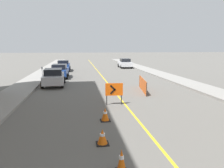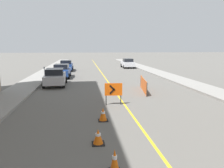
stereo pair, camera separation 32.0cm
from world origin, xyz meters
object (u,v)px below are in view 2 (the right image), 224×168
Objects in this scene: parked_car_curb_near at (55,77)px; parked_car_opposite_side at (128,63)px; parked_car_curb_mid at (62,71)px; traffic_cone_fourth at (115,160)px; parked_car_curb_far at (66,65)px; parking_meter_far_curb at (44,70)px; traffic_cone_fifth at (98,137)px; arrow_barricade_primary at (113,90)px; traffic_cone_farthest at (103,114)px.

parked_car_opposite_side is (10.18, 16.35, 0.00)m from parked_car_curb_near.
parked_car_curb_mid is 1.00× the size of parked_car_opposite_side.
parked_car_curb_far is (-3.37, 27.65, 0.46)m from traffic_cone_fourth.
parked_car_opposite_side reaches higher than traffic_cone_fourth.
parked_car_curb_mid and parked_car_curb_far have the same top height.
parking_meter_far_curb is (-1.66, 4.11, 0.26)m from parked_car_curb_near.
traffic_cone_fifth is 30.15m from parked_car_opposite_side.
parked_car_opposite_side reaches higher than arrow_barricade_primary.
traffic_cone_fourth is at bearing -94.43° from arrow_barricade_primary.
parking_meter_far_curb is (-5.10, 18.91, 0.73)m from traffic_cone_fourth.
parked_car_curb_far is (-4.35, 20.35, -0.12)m from arrow_barricade_primary.
parked_car_curb_far is at bearing 105.22° from arrow_barricade_primary.
arrow_barricade_primary is at bearing -78.65° from parked_car_curb_far.
parked_car_opposite_side is at bearing 75.98° from traffic_cone_farthest.
parked_car_curb_near is 1.01× the size of parked_car_opposite_side.
parked_car_curb_mid reaches higher than traffic_cone_farthest.
traffic_cone_fourth reaches higher than traffic_cone_farthest.
traffic_cone_fifth is 25.97m from parked_car_curb_far.
parked_car_curb_mid is 2.17m from parking_meter_far_curb.
parking_meter_far_curb is at bearing 105.57° from traffic_cone_fifth.
traffic_cone_fourth is 15.20m from parked_car_curb_near.
parked_car_curb_near is at bearing -89.86° from parked_car_curb_mid.
traffic_cone_farthest is 0.15× the size of parked_car_curb_far.
arrow_barricade_primary reaches higher than traffic_cone_farthest.
parked_car_opposite_side is (10.12, 3.51, 0.00)m from parked_car_curb_far.
parked_car_curb_near reaches higher than arrow_barricade_primary.
parked_car_curb_far is 1.00× the size of parked_car_opposite_side.
parked_car_curb_near is 4.44m from parking_meter_far_curb.
parked_car_curb_near is at bearing -120.66° from parked_car_opposite_side.
traffic_cone_fourth reaches higher than traffic_cone_fifth.
traffic_cone_fifth is 0.13× the size of parked_car_curb_mid.
traffic_cone_fifth is 18.54m from parked_car_curb_mid.
arrow_barricade_primary is 0.31× the size of parked_car_curb_far.
parked_car_curb_far is (-0.04, 7.50, 0.00)m from parked_car_curb_mid.
arrow_barricade_primary is 24.54m from parked_car_opposite_side.
traffic_cone_fourth is at bearing -100.95° from parked_car_opposite_side.
arrow_barricade_primary is at bearing 72.57° from traffic_cone_farthest.
traffic_cone_fifth is at bearing -100.48° from arrow_barricade_primary.
parked_car_curb_near is 12.84m from parked_car_curb_far.
parked_car_curb_near is 5.34m from parked_car_curb_mid.
parked_car_curb_near is 1.01× the size of parked_car_curb_far.
parked_car_curb_far is (-3.03, 25.79, 0.52)m from traffic_cone_fifth.
traffic_cone_farthest is 27.57m from parked_car_opposite_side.
parked_car_curb_near and parked_car_opposite_side have the same top height.
arrow_barricade_primary is at bearing -70.14° from parked_car_curb_mid.
arrow_barricade_primary reaches higher than traffic_cone_fourth.
parked_car_curb_near is 1.01× the size of parked_car_curb_mid.
parked_car_curb_far is at bearing 86.83° from parked_car_curb_near.
parking_meter_far_curb is (-1.77, -1.23, 0.26)m from parked_car_curb_mid.
parked_car_curb_far is at bearing 91.67° from parked_car_curb_mid.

